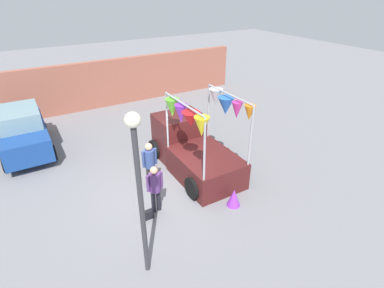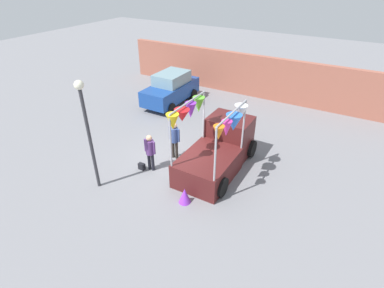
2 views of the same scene
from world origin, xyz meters
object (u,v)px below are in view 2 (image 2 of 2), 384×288
at_px(person_customer, 150,149).
at_px(handbag, 142,166).
at_px(street_lamp, 87,123).
at_px(folded_kite_bundle_violet, 185,196).
at_px(vendor_truck, 219,146).
at_px(parked_car, 171,88).
at_px(person_vendor, 174,137).

bearing_deg(person_customer, handbag, -150.26).
bearing_deg(handbag, street_lamp, -114.20).
distance_m(street_lamp, folded_kite_bundle_violet, 4.22).
distance_m(person_customer, street_lamp, 2.80).
height_order(person_customer, street_lamp, street_lamp).
bearing_deg(folded_kite_bundle_violet, person_customer, 155.63).
bearing_deg(vendor_truck, parked_car, 139.95).
relative_size(person_customer, handbag, 5.78).
bearing_deg(vendor_truck, street_lamp, -133.46).
xyz_separation_m(street_lamp, folded_kite_bundle_violet, (3.34, 0.87, -2.43)).
bearing_deg(person_vendor, handbag, -116.66).
relative_size(person_vendor, handbag, 6.16).
xyz_separation_m(vendor_truck, street_lamp, (-3.37, -3.56, 1.80)).
bearing_deg(vendor_truck, folded_kite_bundle_violet, -90.54).
height_order(person_customer, person_vendor, person_vendor).
xyz_separation_m(vendor_truck, folded_kite_bundle_violet, (-0.03, -2.69, -0.63)).
relative_size(vendor_truck, person_vendor, 2.38).
xyz_separation_m(parked_car, folded_kite_bundle_violet, (5.36, -7.21, -0.64)).
bearing_deg(folded_kite_bundle_violet, person_vendor, 129.79).
bearing_deg(folded_kite_bundle_violet, parked_car, 126.60).
xyz_separation_m(parked_car, person_customer, (3.12, -6.20, 0.03)).
xyz_separation_m(parked_car, handbag, (2.77, -6.40, -0.80)).
height_order(vendor_truck, street_lamp, street_lamp).
relative_size(parked_car, person_customer, 2.47).
bearing_deg(person_customer, folded_kite_bundle_violet, -24.37).
distance_m(parked_car, person_customer, 6.94).
relative_size(parked_car, person_vendor, 2.32).
bearing_deg(street_lamp, parked_car, 103.98).
xyz_separation_m(person_vendor, folded_kite_bundle_violet, (1.87, -2.25, -0.75)).
relative_size(vendor_truck, handbag, 14.64).
distance_m(person_customer, person_vendor, 1.29).
distance_m(vendor_truck, handbag, 3.31).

